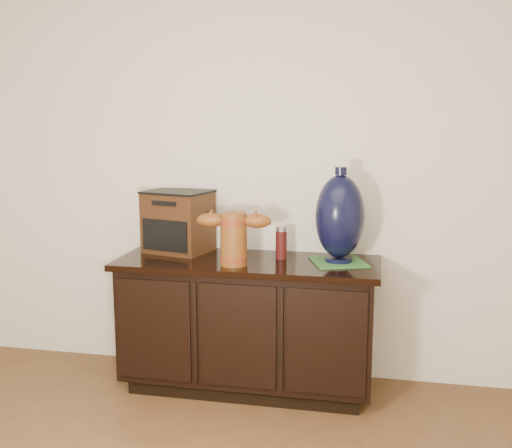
% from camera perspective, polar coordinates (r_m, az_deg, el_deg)
% --- Properties ---
extents(sideboard, '(1.46, 0.56, 0.75)m').
position_cam_1_polar(sideboard, '(3.45, -0.78, -9.41)').
color(sideboard, black).
rests_on(sideboard, ground).
extents(terracotta_vessel, '(0.40, 0.16, 0.29)m').
position_cam_1_polar(terracotta_vessel, '(3.20, -2.15, -1.12)').
color(terracotta_vessel, brown).
rests_on(terracotta_vessel, sideboard).
extents(tv_radio, '(0.42, 0.37, 0.36)m').
position_cam_1_polar(tv_radio, '(3.56, -7.43, 0.25)').
color(tv_radio, '#3B200E').
rests_on(tv_radio, sideboard).
extents(green_mat, '(0.35, 0.35, 0.01)m').
position_cam_1_polar(green_mat, '(3.31, 7.88, -3.60)').
color(green_mat, '#356C30').
rests_on(green_mat, sideboard).
extents(lamp_base, '(0.34, 0.34, 0.52)m').
position_cam_1_polar(lamp_base, '(3.26, 7.98, 0.66)').
color(lamp_base, black).
rests_on(lamp_base, green_mat).
extents(spray_can, '(0.06, 0.06, 0.18)m').
position_cam_1_polar(spray_can, '(3.36, 2.41, -1.80)').
color(spray_can, maroon).
rests_on(spray_can, sideboard).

